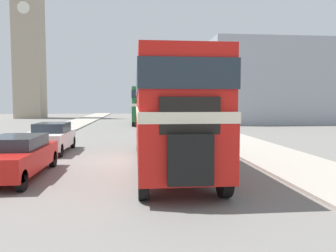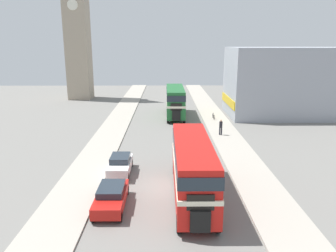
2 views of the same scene
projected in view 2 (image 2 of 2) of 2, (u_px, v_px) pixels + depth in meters
name	position (u px, v px, depth m)	size (l,w,h in m)	color
ground_plane	(169.00, 187.00, 24.42)	(120.00, 120.00, 0.00)	slate
sidewalk_right	(259.00, 186.00, 24.47)	(3.50, 120.00, 0.12)	#A8A093
sidewalk_left	(78.00, 187.00, 24.35)	(3.50, 120.00, 0.12)	#A8A093
double_decker_bus	(193.00, 165.00, 22.25)	(2.49, 10.66, 4.03)	red
bus_distant	(175.00, 99.00, 47.32)	(2.51, 10.24, 4.20)	#1E602D
car_parked_near	(111.00, 196.00, 21.30)	(1.83, 4.53, 1.41)	red
car_parked_mid	(120.00, 164.00, 26.80)	(1.70, 4.02, 1.51)	white
pedestrian_walking	(221.00, 126.00, 37.60)	(0.36, 0.36, 1.81)	#282833
bicycle_on_pavement	(213.00, 116.00, 45.74)	(0.05, 1.76, 0.78)	black
church_tower	(76.00, 13.00, 59.53)	(4.33, 4.33, 30.80)	tan
shop_building_block	(289.00, 82.00, 47.64)	(17.70, 10.02, 9.84)	#999EA8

